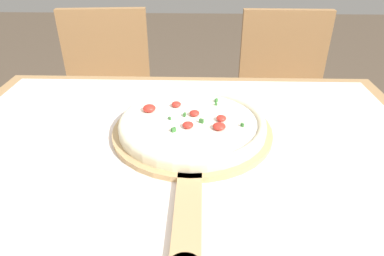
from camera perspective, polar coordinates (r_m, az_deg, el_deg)
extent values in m
cube|color=#A87F51|center=(0.68, -1.83, -8.01)|extent=(1.11, 0.96, 0.03)
cylinder|color=#A87F51|center=(1.36, -22.30, -8.52)|extent=(0.06, 0.06, 0.73)
cylinder|color=#A87F51|center=(1.33, 21.98, -9.35)|extent=(0.06, 0.06, 0.73)
cube|color=silver|center=(0.67, -1.85, -6.85)|extent=(1.03, 0.88, 0.00)
cylinder|color=tan|center=(0.78, 0.06, -0.40)|extent=(0.36, 0.36, 0.01)
cube|color=tan|center=(0.57, -0.70, -14.02)|extent=(0.04, 0.21, 0.01)
cylinder|color=beige|center=(0.77, 0.07, 0.49)|extent=(0.33, 0.33, 0.02)
torus|color=beige|center=(0.76, 0.07, 1.01)|extent=(0.33, 0.33, 0.02)
cylinder|color=white|center=(0.76, 0.07, 1.11)|extent=(0.29, 0.29, 0.00)
ellipsoid|color=red|center=(0.74, -0.68, 0.52)|extent=(0.02, 0.02, 0.01)
ellipsoid|color=red|center=(0.81, -7.13, 3.30)|extent=(0.03, 0.03, 0.02)
ellipsoid|color=red|center=(0.78, 0.42, 2.50)|extent=(0.02, 0.02, 0.01)
ellipsoid|color=red|center=(0.76, 4.90, 1.65)|extent=(0.02, 0.02, 0.01)
ellipsoid|color=red|center=(0.73, 4.55, 0.29)|extent=(0.03, 0.03, 0.01)
ellipsoid|color=red|center=(0.82, -2.63, 3.98)|extent=(0.02, 0.02, 0.01)
cube|color=#387533|center=(0.83, 4.03, 3.99)|extent=(0.01, 0.00, 0.01)
cube|color=#387533|center=(0.78, -1.39, 2.24)|extent=(0.01, 0.01, 0.01)
cube|color=#387533|center=(0.77, -3.74, 1.62)|extent=(0.01, 0.01, 0.01)
cube|color=#387533|center=(0.75, 1.57, 1.19)|extent=(0.01, 0.01, 0.01)
cube|color=#387533|center=(0.72, -3.09, -0.29)|extent=(0.01, 0.01, 0.01)
cube|color=#387533|center=(0.75, 8.39, 0.51)|extent=(0.01, 0.01, 0.01)
cube|color=#387533|center=(0.85, 4.06, 4.62)|extent=(0.01, 0.01, 0.01)
cube|color=#A37547|center=(1.57, -13.97, 0.97)|extent=(0.43, 0.43, 0.02)
cube|color=#A37547|center=(1.64, -14.01, 11.20)|extent=(0.38, 0.07, 0.44)
cylinder|color=#A37547|center=(1.59, -19.58, -8.93)|extent=(0.04, 0.04, 0.41)
cylinder|color=#A37547|center=(1.53, -7.91, -8.92)|extent=(0.04, 0.04, 0.41)
cylinder|color=#A37547|center=(1.84, -17.28, -2.65)|extent=(0.04, 0.04, 0.41)
cylinder|color=#A37547|center=(1.79, -7.31, -2.41)|extent=(0.04, 0.04, 0.41)
cube|color=#A37547|center=(1.55, 14.92, 0.56)|extent=(0.40, 0.40, 0.02)
cube|color=#A37547|center=(1.62, 14.82, 10.90)|extent=(0.38, 0.04, 0.44)
cylinder|color=#A37547|center=(1.52, 8.95, -9.51)|extent=(0.04, 0.04, 0.41)
cylinder|color=#A37547|center=(1.59, 20.64, -9.33)|extent=(0.04, 0.04, 0.41)
cylinder|color=#A37547|center=(1.77, 7.99, -2.85)|extent=(0.04, 0.04, 0.41)
cylinder|color=#A37547|center=(1.83, 18.00, -2.97)|extent=(0.04, 0.04, 0.41)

